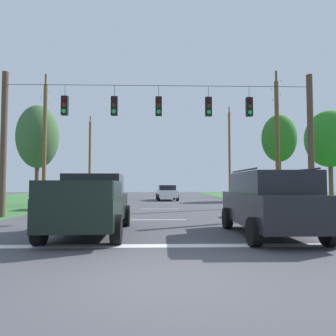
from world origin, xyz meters
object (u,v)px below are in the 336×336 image
Objects in this scene: suv_black at (270,202)px; distant_car_oncoming at (71,197)px; overhead_signal_span at (159,135)px; utility_pole_far_right at (229,153)px; utility_pole_mid_right at (277,140)px; tree_roadside_left at (330,139)px; pickup_truck at (91,204)px; distant_car_crossing_white at (167,192)px; utility_pole_mid_left at (45,140)px; utility_pole_far_left at (90,157)px; tree_roadside_far_right at (279,139)px; tree_roadside_right at (38,137)px.

distant_car_oncoming is at bearing 130.86° from suv_black.
overhead_signal_span is 24.83m from utility_pole_far_right.
utility_pole_mid_right is 1.64× the size of tree_roadside_left.
suv_black is at bearing -59.14° from overhead_signal_span.
overhead_signal_span is 3.58× the size of distant_car_oncoming.
utility_pole_far_right is at bearing 69.40° from overhead_signal_span.
pickup_truck is 21.37m from distant_car_crossing_white.
distant_car_crossing_white is 0.45× the size of utility_pole_mid_left.
utility_pole_far_left is 21.80m from tree_roadside_far_right.
overhead_signal_span is at bearing -92.68° from distant_car_crossing_white.
utility_pole_mid_right is (8.57, 7.00, 0.81)m from overhead_signal_span.
tree_roadside_right is (-18.25, 2.65, 0.53)m from utility_pole_mid_right.
tree_roadside_right is (-1.26, 1.95, 0.55)m from utility_pole_mid_left.
suv_black is at bearing -67.38° from utility_pole_far_left.
distant_car_oncoming is (-9.06, 10.48, -0.27)m from suv_black.
tree_roadside_right is (-1.22, -13.15, 0.46)m from utility_pole_far_left.
pickup_truck is at bearing -64.04° from utility_pole_mid_left.
suv_black is 31.17m from utility_pole_far_left.
utility_pole_mid_left reaches higher than distant_car_crossing_white.
distant_car_crossing_white is at bearing 130.64° from utility_pole_mid_right.
tree_roadside_far_right reaches higher than tree_roadside_right.
distant_car_oncoming is at bearing -119.32° from distant_car_crossing_white.
distant_car_crossing_white is 11.66m from utility_pole_far_right.
utility_pole_far_left is at bearing 102.64° from pickup_truck.
tree_roadside_far_right is 13.40m from tree_roadside_left.
tree_roadside_far_right is at bearing 81.43° from tree_roadside_left.
utility_pole_far_left is (-11.90, 28.55, 3.85)m from suv_black.
utility_pole_far_right is (10.93, 28.26, 4.52)m from pickup_truck.
tree_roadside_right is (-4.05, 4.92, 4.58)m from distant_car_oncoming.
pickup_truck is 26.31m from tree_roadside_far_right.
overhead_signal_span is 2.83× the size of pickup_truck.
pickup_truck is 1.27× the size of distant_car_oncoming.
utility_pole_far_left is at bearing 98.90° from distant_car_oncoming.
utility_pole_mid_left is at bearing 177.62° from utility_pole_mid_right.
overhead_signal_span is at bearing -127.10° from tree_roadside_far_right.
utility_pole_far_left is 1.64× the size of tree_roadside_left.
tree_roadside_left reaches higher than suv_black.
suv_black is at bearing -6.93° from pickup_truck.
utility_pole_mid_right is (7.81, -9.10, 4.06)m from distant_car_crossing_white.
utility_pole_far_left is 1.26× the size of tree_roadside_right.
utility_pole_far_left reaches higher than pickup_truck.
tree_roadside_left is at bearing -85.47° from utility_pole_far_right.
tree_roadside_far_right is at bearing 52.90° from overhead_signal_span.
tree_roadside_right is (-18.40, -13.55, -0.12)m from utility_pole_far_right.
distant_car_crossing_white is at bearing 60.68° from distant_car_oncoming.
tree_roadside_left is (10.31, 3.13, 0.30)m from overhead_signal_span.
utility_pole_mid_left is 19.29m from tree_roadside_left.
tree_roadside_far_right reaches higher than tree_roadside_left.
suv_black is at bearing -100.35° from utility_pole_far_right.
pickup_truck is 0.56× the size of utility_pole_mid_left.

